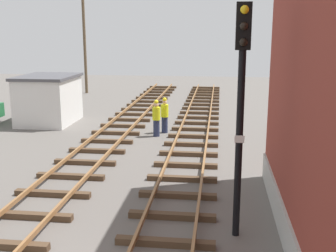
# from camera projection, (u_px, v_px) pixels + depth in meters

# --- Properties ---
(signal_mast) EXTENTS (0.36, 0.40, 5.88)m
(signal_mast) POSITION_uv_depth(u_px,v_px,m) (241.00, 97.00, 10.16)
(signal_mast) COLOR black
(signal_mast) RESTS_ON ground
(control_hut) EXTENTS (3.00, 3.80, 2.76)m
(control_hut) POSITION_uv_depth(u_px,v_px,m) (49.00, 99.00, 24.10)
(control_hut) COLOR silver
(control_hut) RESTS_ON ground
(utility_pole_far) EXTENTS (1.80, 0.24, 9.49)m
(utility_pole_far) POSITION_uv_depth(u_px,v_px,m) (84.00, 35.00, 35.07)
(utility_pole_far) COLOR brown
(utility_pole_far) RESTS_ON ground
(track_worker_foreground) EXTENTS (0.40, 0.40, 1.87)m
(track_worker_foreground) POSITION_uv_depth(u_px,v_px,m) (156.00, 118.00, 21.09)
(track_worker_foreground) COLOR #262D4C
(track_worker_foreground) RESTS_ON ground
(track_worker_distant) EXTENTS (0.40, 0.40, 1.87)m
(track_worker_distant) POSITION_uv_depth(u_px,v_px,m) (165.00, 115.00, 21.84)
(track_worker_distant) COLOR #262D4C
(track_worker_distant) RESTS_ON ground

